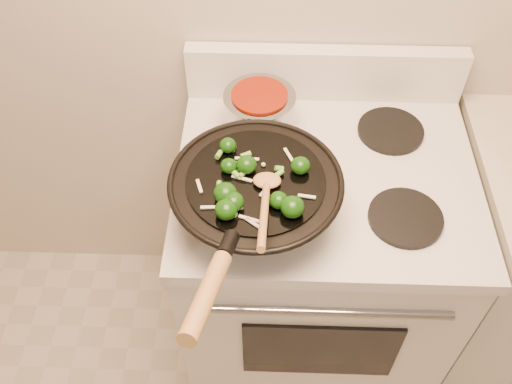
{
  "coord_description": "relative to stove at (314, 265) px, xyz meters",
  "views": [
    {
      "loc": [
        -0.27,
        0.18,
        2.02
      ],
      "look_at": [
        -0.29,
        1.0,
        1.03
      ],
      "focal_mm": 40.0,
      "sensor_mm": 36.0,
      "label": 1
    }
  ],
  "objects": [
    {
      "name": "wok",
      "position": [
        -0.18,
        -0.16,
        0.53
      ],
      "size": [
        0.4,
        0.66,
        0.26
      ],
      "color": "black",
      "rests_on": "stove"
    },
    {
      "name": "stirfry",
      "position": [
        -0.19,
        -0.19,
        0.6
      ],
      "size": [
        0.27,
        0.25,
        0.05
      ],
      "color": "#103A08",
      "rests_on": "wok"
    },
    {
      "name": "saucepan",
      "position": [
        -0.18,
        0.15,
        0.52
      ],
      "size": [
        0.19,
        0.3,
        0.11
      ],
      "color": "#93969B",
      "rests_on": "stove"
    },
    {
      "name": "wooden_spoon",
      "position": [
        -0.16,
        -0.24,
        0.62
      ],
      "size": [
        0.06,
        0.28,
        0.12
      ],
      "color": "#A87342",
      "rests_on": "wok"
    },
    {
      "name": "stove",
      "position": [
        0.0,
        0.0,
        0.0
      ],
      "size": [
        0.78,
        0.67,
        1.08
      ],
      "color": "white",
      "rests_on": "ground"
    }
  ]
}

